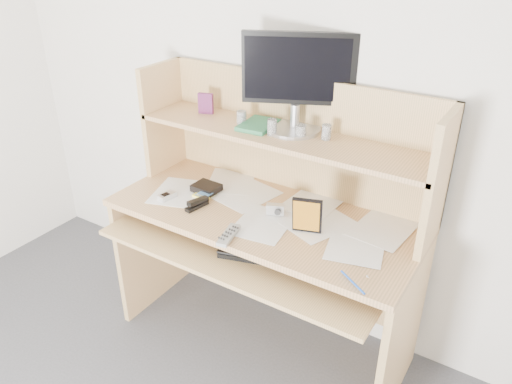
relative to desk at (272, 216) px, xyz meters
The scene contains 19 objects.
back_wall 0.60m from the desk, 90.00° to the left, with size 3.60×0.04×2.50m, color white.
desk is the anchor object (origin of this frame).
paper_clutter 0.10m from the desk, 90.00° to the right, with size 1.32×0.54×0.01m, color white.
keyboard 0.26m from the desk, 61.62° to the right, with size 0.44×0.26×0.03m.
tv_remote 0.34m from the desk, 92.23° to the right, with size 0.04×0.16×0.02m, color gray.
flip_phone 0.50m from the desk, 155.60° to the right, with size 0.05×0.09×0.02m, color silver.
stapler 0.35m from the desk, 143.87° to the right, with size 0.03×0.12×0.04m, color black.
wallet 0.35m from the desk, behind, with size 0.12×0.10×0.03m, color black.
sticky_note_pad 0.34m from the desk, 164.29° to the right, with size 0.09×0.09×0.01m, color #E9F540.
digital_camera 0.12m from the desk, 51.46° to the right, with size 0.08×0.03×0.05m, color #B7B8BA.
game_case 0.32m from the desk, 29.17° to the right, with size 0.12×0.01×0.17m, color black.
blue_pen 0.64m from the desk, 32.53° to the right, with size 0.01×0.01×0.14m, color #1645A9.
card_box 0.63m from the desk, 166.87° to the left, with size 0.07×0.02×0.10m, color #A61620.
shelf_book 0.42m from the desk, 148.09° to the left, with size 0.14×0.19×0.02m, color #2E7351.
chip_stack_a 0.47m from the desk, 161.44° to the left, with size 0.04×0.04×0.06m, color black.
chip_stack_b 0.47m from the desk, 28.64° to the left, with size 0.04×0.04×0.07m, color white.
chip_stack_c 0.43m from the desk, 32.42° to the left, with size 0.05×0.05×0.06m, color black.
chip_stack_d 0.42m from the desk, 131.30° to the left, with size 0.04×0.04×0.07m, color white.
monitor 0.63m from the desk, 78.96° to the left, with size 0.46×0.27×0.42m.
Camera 1 is at (1.00, -0.16, 1.87)m, focal length 35.00 mm.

